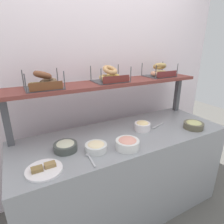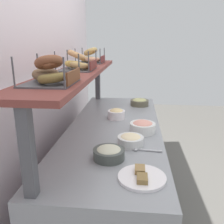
# 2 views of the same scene
# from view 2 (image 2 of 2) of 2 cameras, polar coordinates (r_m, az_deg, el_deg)

# --- Properties ---
(ground_plane) EXTENTS (8.00, 8.00, 0.00)m
(ground_plane) POSITION_cam_2_polar(r_m,az_deg,el_deg) (2.29, 0.48, -23.79)
(ground_plane) COLOR #595651
(back_wall) EXTENTS (3.12, 0.06, 2.40)m
(back_wall) POSITION_cam_2_polar(r_m,az_deg,el_deg) (1.90, -16.30, 7.27)
(back_wall) COLOR white
(back_wall) RESTS_ON ground_plane
(deli_counter) EXTENTS (1.92, 0.70, 0.85)m
(deli_counter) POSITION_cam_2_polar(r_m,az_deg,el_deg) (2.05, 0.51, -14.67)
(deli_counter) COLOR gray
(deli_counter) RESTS_ON ground_plane
(shelf_riser_left) EXTENTS (0.05, 0.05, 0.40)m
(shelf_riser_left) POSITION_cam_2_polar(r_m,az_deg,el_deg) (1.04, -19.43, -9.16)
(shelf_riser_left) COLOR #4C4C51
(shelf_riser_left) RESTS_ON deli_counter
(shelf_riser_right) EXTENTS (0.05, 0.05, 0.40)m
(shelf_riser_right) POSITION_cam_2_polar(r_m,az_deg,el_deg) (2.71, -3.42, 7.28)
(shelf_riser_right) COLOR #4C4C51
(shelf_riser_right) RESTS_ON deli_counter
(upper_shelf) EXTENTS (1.88, 0.32, 0.03)m
(upper_shelf) POSITION_cam_2_polar(r_m,az_deg,el_deg) (1.81, -8.09, 9.39)
(upper_shelf) COLOR brown
(upper_shelf) RESTS_ON shelf_riser_left
(bowl_hummus) EXTENTS (0.18, 0.18, 0.07)m
(bowl_hummus) POSITION_cam_2_polar(r_m,az_deg,el_deg) (2.47, 6.56, 2.38)
(bowl_hummus) COLOR brown
(bowl_hummus) RESTS_ON deli_counter
(bowl_potato_salad) EXTENTS (0.17, 0.17, 0.07)m
(bowl_potato_salad) POSITION_cam_2_polar(r_m,az_deg,el_deg) (1.53, 4.44, -6.60)
(bowl_potato_salad) COLOR silver
(bowl_potato_salad) RESTS_ON deli_counter
(bowl_lox_spread) EXTENTS (0.18, 0.18, 0.09)m
(bowl_lox_spread) POSITION_cam_2_polar(r_m,az_deg,el_deg) (1.74, 7.29, -3.47)
(bowl_lox_spread) COLOR white
(bowl_lox_spread) RESTS_ON deli_counter
(bowl_tuna_salad) EXTENTS (0.18, 0.18, 0.07)m
(bowl_tuna_salad) POSITION_cam_2_polar(r_m,az_deg,el_deg) (1.35, -0.76, -9.70)
(bowl_tuna_salad) COLOR #444A46
(bowl_tuna_salad) RESTS_ON deli_counter
(bowl_egg_salad) EXTENTS (0.15, 0.15, 0.09)m
(bowl_egg_salad) POSITION_cam_2_polar(r_m,az_deg,el_deg) (2.03, 1.02, -0.38)
(bowl_egg_salad) COLOR white
(bowl_egg_salad) RESTS_ON deli_counter
(serving_plate_white) EXTENTS (0.23, 0.23, 0.04)m
(serving_plate_white) POSITION_cam_2_polar(r_m,az_deg,el_deg) (1.20, 7.10, -15.06)
(serving_plate_white) COLOR white
(serving_plate_white) RESTS_ON deli_counter
(serving_spoon_near_plate) EXTENTS (0.18, 0.06, 0.01)m
(serving_spoon_near_plate) POSITION_cam_2_polar(r_m,az_deg,el_deg) (2.19, 1.85, -0.09)
(serving_spoon_near_plate) COLOR #B7B7BC
(serving_spoon_near_plate) RESTS_ON deli_counter
(serving_spoon_by_edge) EXTENTS (0.04, 0.18, 0.01)m
(serving_spoon_by_edge) POSITION_cam_2_polar(r_m,az_deg,el_deg) (1.47, 7.12, -8.88)
(serving_spoon_by_edge) COLOR #B7B7BC
(serving_spoon_by_edge) RESTS_ON deli_counter
(bagel_basket_cinnamon_raisin) EXTENTS (0.28, 0.26, 0.15)m
(bagel_basket_cinnamon_raisin) POSITION_cam_2_polar(r_m,az_deg,el_deg) (1.23, -14.49, 8.79)
(bagel_basket_cinnamon_raisin) COLOR #4C4C51
(bagel_basket_cinnamon_raisin) RESTS_ON upper_shelf
(bagel_basket_sesame) EXTENTS (0.31, 0.25, 0.15)m
(bagel_basket_sesame) POSITION_cam_2_polar(r_m,az_deg,el_deg) (1.80, -8.19, 11.43)
(bagel_basket_sesame) COLOR #4C4C51
(bagel_basket_sesame) RESTS_ON upper_shelf
(bagel_basket_plain) EXTENTS (0.30, 0.25, 0.15)m
(bagel_basket_plain) POSITION_cam_2_polar(r_m,az_deg,el_deg) (2.39, -5.03, 12.70)
(bagel_basket_plain) COLOR #4C4C51
(bagel_basket_plain) RESTS_ON upper_shelf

